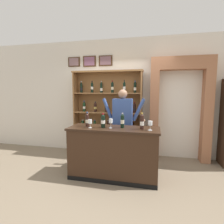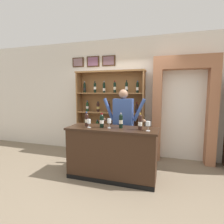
{
  "view_description": "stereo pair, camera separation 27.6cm",
  "coord_description": "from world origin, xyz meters",
  "px_view_note": "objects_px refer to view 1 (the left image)",
  "views": [
    {
      "loc": [
        0.81,
        -3.26,
        1.69
      ],
      "look_at": [
        -0.02,
        0.36,
        1.25
      ],
      "focal_mm": 28.6,
      "sensor_mm": 36.0,
      "label": 1
    },
    {
      "loc": [
        1.08,
        -3.19,
        1.69
      ],
      "look_at": [
        -0.02,
        0.36,
        1.25
      ],
      "focal_mm": 28.6,
      "sensor_mm": 36.0,
      "label": 2
    }
  ],
  "objects_px": {
    "tasting_bottle_vin_santo": "(122,121)",
    "wine_glass_spare": "(111,121)",
    "shopkeeper": "(123,119)",
    "tasting_counter": "(113,153)",
    "wine_glass_right": "(90,122)",
    "tasting_bottle_brunello": "(103,121)",
    "wine_shelf": "(108,112)",
    "tasting_bottle_grappa": "(87,120)",
    "wine_glass_center": "(150,123)",
    "tasting_bottle_chianti": "(142,122)"
  },
  "relations": [
    {
      "from": "tasting_bottle_grappa",
      "to": "wine_glass_center",
      "type": "height_order",
      "value": "tasting_bottle_grappa"
    },
    {
      "from": "tasting_bottle_grappa",
      "to": "wine_glass_right",
      "type": "height_order",
      "value": "tasting_bottle_grappa"
    },
    {
      "from": "shopkeeper",
      "to": "tasting_bottle_chianti",
      "type": "relative_size",
      "value": 5.62
    },
    {
      "from": "shopkeeper",
      "to": "tasting_counter",
      "type": "bearing_deg",
      "value": -97.96
    },
    {
      "from": "tasting_bottle_grappa",
      "to": "wine_glass_center",
      "type": "relative_size",
      "value": 1.71
    },
    {
      "from": "wine_glass_spare",
      "to": "tasting_bottle_vin_santo",
      "type": "bearing_deg",
      "value": 14.98
    },
    {
      "from": "wine_shelf",
      "to": "wine_glass_right",
      "type": "height_order",
      "value": "wine_shelf"
    },
    {
      "from": "shopkeeper",
      "to": "tasting_bottle_grappa",
      "type": "relative_size",
      "value": 5.92
    },
    {
      "from": "wine_glass_spare",
      "to": "tasting_bottle_brunello",
      "type": "bearing_deg",
      "value": 178.25
    },
    {
      "from": "wine_shelf",
      "to": "shopkeeper",
      "type": "relative_size",
      "value": 1.27
    },
    {
      "from": "wine_shelf",
      "to": "wine_glass_spare",
      "type": "height_order",
      "value": "wine_shelf"
    },
    {
      "from": "tasting_bottle_vin_santo",
      "to": "wine_glass_spare",
      "type": "xyz_separation_m",
      "value": [
        -0.21,
        -0.06,
        -0.01
      ]
    },
    {
      "from": "shopkeeper",
      "to": "tasting_bottle_vin_santo",
      "type": "xyz_separation_m",
      "value": [
        0.09,
        -0.55,
        0.06
      ]
    },
    {
      "from": "tasting_counter",
      "to": "tasting_bottle_grappa",
      "type": "height_order",
      "value": "tasting_bottle_grappa"
    },
    {
      "from": "tasting_bottle_vin_santo",
      "to": "wine_glass_spare",
      "type": "height_order",
      "value": "tasting_bottle_vin_santo"
    },
    {
      "from": "wine_glass_right",
      "to": "shopkeeper",
      "type": "bearing_deg",
      "value": 52.98
    },
    {
      "from": "tasting_bottle_grappa",
      "to": "tasting_bottle_brunello",
      "type": "bearing_deg",
      "value": -6.65
    },
    {
      "from": "shopkeeper",
      "to": "tasting_bottle_brunello",
      "type": "xyz_separation_m",
      "value": [
        -0.28,
        -0.6,
        0.06
      ]
    },
    {
      "from": "tasting_bottle_grappa",
      "to": "tasting_bottle_chianti",
      "type": "height_order",
      "value": "tasting_bottle_chianti"
    },
    {
      "from": "shopkeeper",
      "to": "tasting_bottle_chianti",
      "type": "height_order",
      "value": "shopkeeper"
    },
    {
      "from": "tasting_bottle_brunello",
      "to": "shopkeeper",
      "type": "bearing_deg",
      "value": 65.34
    },
    {
      "from": "tasting_counter",
      "to": "tasting_bottle_brunello",
      "type": "relative_size",
      "value": 6.21
    },
    {
      "from": "wine_shelf",
      "to": "tasting_counter",
      "type": "height_order",
      "value": "wine_shelf"
    },
    {
      "from": "tasting_bottle_chianti",
      "to": "wine_glass_spare",
      "type": "xyz_separation_m",
      "value": [
        -0.58,
        -0.02,
        -0.02
      ]
    },
    {
      "from": "wine_glass_right",
      "to": "tasting_bottle_brunello",
      "type": "bearing_deg",
      "value": 17.56
    },
    {
      "from": "tasting_bottle_grappa",
      "to": "wine_glass_spare",
      "type": "relative_size",
      "value": 1.64
    },
    {
      "from": "shopkeeper",
      "to": "wine_glass_spare",
      "type": "relative_size",
      "value": 9.68
    },
    {
      "from": "tasting_bottle_brunello",
      "to": "tasting_bottle_grappa",
      "type": "bearing_deg",
      "value": 173.35
    },
    {
      "from": "tasting_counter",
      "to": "wine_glass_spare",
      "type": "relative_size",
      "value": 9.71
    },
    {
      "from": "tasting_bottle_vin_santo",
      "to": "wine_glass_right",
      "type": "bearing_deg",
      "value": -168.11
    },
    {
      "from": "wine_glass_center",
      "to": "wine_glass_spare",
      "type": "distance_m",
      "value": 0.73
    },
    {
      "from": "tasting_bottle_grappa",
      "to": "tasting_bottle_vin_santo",
      "type": "relative_size",
      "value": 1.0
    },
    {
      "from": "wine_glass_center",
      "to": "wine_glass_spare",
      "type": "height_order",
      "value": "wine_glass_spare"
    },
    {
      "from": "shopkeeper",
      "to": "wine_glass_right",
      "type": "distance_m",
      "value": 0.85
    },
    {
      "from": "wine_glass_right",
      "to": "tasting_counter",
      "type": "bearing_deg",
      "value": 13.95
    },
    {
      "from": "wine_glass_right",
      "to": "wine_glass_spare",
      "type": "bearing_deg",
      "value": 10.16
    },
    {
      "from": "wine_glass_center",
      "to": "wine_glass_spare",
      "type": "relative_size",
      "value": 0.96
    },
    {
      "from": "tasting_bottle_grappa",
      "to": "tasting_bottle_vin_santo",
      "type": "distance_m",
      "value": 0.7
    },
    {
      "from": "shopkeeper",
      "to": "tasting_bottle_grappa",
      "type": "bearing_deg",
      "value": -137.17
    },
    {
      "from": "tasting_counter",
      "to": "wine_glass_right",
      "type": "distance_m",
      "value": 0.75
    },
    {
      "from": "wine_shelf",
      "to": "wine_glass_right",
      "type": "xyz_separation_m",
      "value": [
        -0.01,
        -1.32,
        -0.05
      ]
    },
    {
      "from": "tasting_counter",
      "to": "tasting_bottle_vin_santo",
      "type": "xyz_separation_m",
      "value": [
        0.17,
        0.02,
        0.63
      ]
    },
    {
      "from": "tasting_bottle_grappa",
      "to": "tasting_bottle_brunello",
      "type": "relative_size",
      "value": 1.05
    },
    {
      "from": "tasting_bottle_chianti",
      "to": "wine_glass_center",
      "type": "height_order",
      "value": "tasting_bottle_chianti"
    },
    {
      "from": "tasting_bottle_vin_santo",
      "to": "wine_glass_center",
      "type": "distance_m",
      "value": 0.53
    },
    {
      "from": "tasting_counter",
      "to": "tasting_bottle_grappa",
      "type": "distance_m",
      "value": 0.82
    },
    {
      "from": "tasting_counter",
      "to": "tasting_bottle_chianti",
      "type": "relative_size",
      "value": 5.64
    },
    {
      "from": "tasting_bottle_grappa",
      "to": "tasting_bottle_chianti",
      "type": "relative_size",
      "value": 0.95
    },
    {
      "from": "tasting_bottle_brunello",
      "to": "tasting_bottle_chianti",
      "type": "xyz_separation_m",
      "value": [
        0.73,
        0.02,
        0.01
      ]
    },
    {
      "from": "wine_glass_spare",
      "to": "tasting_counter",
      "type": "bearing_deg",
      "value": 40.48
    }
  ]
}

